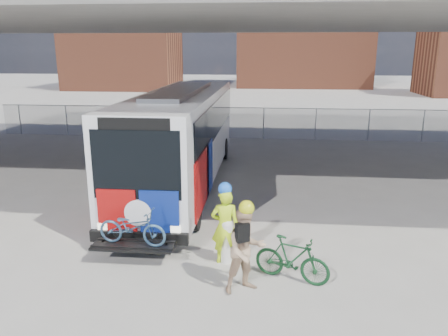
# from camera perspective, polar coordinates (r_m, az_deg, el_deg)

# --- Properties ---
(ground) EXTENTS (160.00, 160.00, 0.00)m
(ground) POSITION_cam_1_polar(r_m,az_deg,el_deg) (14.38, 0.60, -5.48)
(ground) COLOR #9E9991
(ground) RESTS_ON ground
(bus) EXTENTS (2.67, 12.96, 3.69)m
(bus) POSITION_cam_1_polar(r_m,az_deg,el_deg) (16.68, -5.44, 4.88)
(bus) COLOR silver
(bus) RESTS_ON ground
(overpass) EXTENTS (40.00, 16.00, 7.95)m
(overpass) POSITION_cam_1_polar(r_m,az_deg,el_deg) (17.51, 1.89, 20.00)
(overpass) COLOR #605E59
(overpass) RESTS_ON ground
(chainlink_fence) EXTENTS (30.00, 0.06, 30.00)m
(chainlink_fence) POSITION_cam_1_polar(r_m,az_deg,el_deg) (25.69, 2.97, 6.99)
(chainlink_fence) COLOR gray
(chainlink_fence) RESTS_ON ground
(brick_buildings) EXTENTS (54.00, 22.00, 12.00)m
(brick_buildings) POSITION_cam_1_polar(r_m,az_deg,el_deg) (61.63, 5.88, 15.42)
(brick_buildings) COLOR brown
(brick_buildings) RESTS_ON ground
(bollard) EXTENTS (0.29, 0.29, 1.13)m
(bollard) POSITION_cam_1_polar(r_m,az_deg,el_deg) (10.79, 0.36, -9.27)
(bollard) COLOR silver
(bollard) RESTS_ON ground
(cyclist_hivis) EXTENTS (0.74, 0.54, 2.06)m
(cyclist_hivis) POSITION_cam_1_polar(r_m,az_deg,el_deg) (10.64, 0.14, -7.37)
(cyclist_hivis) COLOR #CBF519
(cyclist_hivis) RESTS_ON ground
(cyclist_tan) EXTENTS (1.15, 1.07, 2.07)m
(cyclist_tan) POSITION_cam_1_polar(r_m,az_deg,el_deg) (9.44, 2.88, -10.54)
(cyclist_tan) COLOR tan
(cyclist_tan) RESTS_ON ground
(bike_parked) EXTENTS (1.81, 1.09, 1.05)m
(bike_parked) POSITION_cam_1_polar(r_m,az_deg,el_deg) (10.13, 8.87, -11.67)
(bike_parked) COLOR #143E20
(bike_parked) RESTS_ON ground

